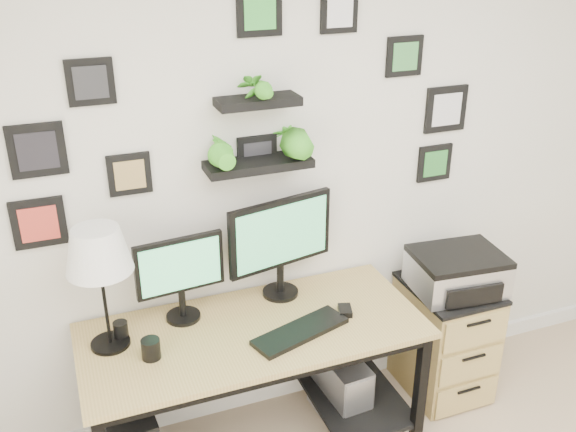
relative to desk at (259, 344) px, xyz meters
name	(u,v)px	position (x,y,z in m)	size (l,w,h in m)	color
room	(308,380)	(0.40, 0.32, -0.58)	(4.00, 4.00, 4.00)	#C5AD8D
desk	(259,344)	(0.00, 0.00, 0.00)	(1.60, 0.70, 0.75)	tan
monitor_left	(180,273)	(-0.32, 0.16, 0.37)	(0.42, 0.18, 0.43)	black
monitor_right	(281,240)	(0.19, 0.20, 0.43)	(0.56, 0.21, 0.52)	black
keyboard	(300,331)	(0.15, -0.15, 0.14)	(0.47, 0.15, 0.02)	black
mouse	(345,310)	(0.42, -0.07, 0.14)	(0.06, 0.09, 0.03)	black
table_lamp	(98,253)	(-0.67, 0.07, 0.59)	(0.28, 0.28, 0.58)	black
mug	(151,349)	(-0.52, -0.09, 0.17)	(0.08, 0.08, 0.09)	black
pen_cup	(121,330)	(-0.62, 0.11, 0.17)	(0.07, 0.07, 0.09)	black
pc_tower_grey	(340,388)	(0.46, 0.02, -0.42)	(0.21, 0.42, 0.41)	gray
file_cabinet	(444,338)	(1.12, 0.06, -0.29)	(0.43, 0.53, 0.67)	tan
printer	(457,272)	(1.13, 0.03, 0.15)	(0.50, 0.42, 0.21)	silver
wall_decor	(258,123)	(0.11, 0.27, 1.02)	(2.28, 0.18, 1.05)	black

